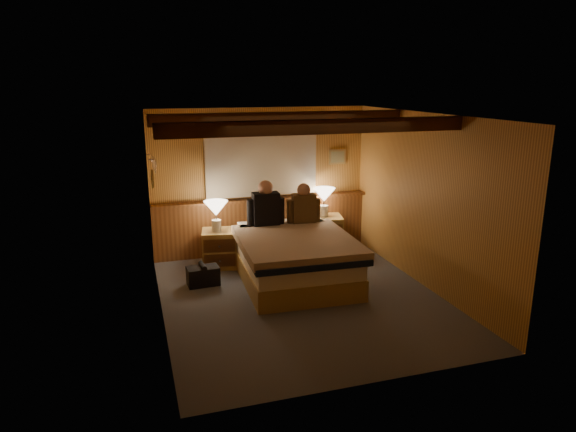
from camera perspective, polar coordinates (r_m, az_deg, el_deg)
name	(u,v)px	position (r m, az deg, el deg)	size (l,w,h in m)	color
floor	(301,298)	(6.94, 1.45, -9.07)	(4.20, 4.20, 0.00)	#50535F
ceiling	(302,115)	(6.36, 1.59, 11.13)	(4.20, 4.20, 0.00)	#B68044
wall_back	(261,181)	(8.52, -3.04, 3.88)	(3.60, 3.60, 0.00)	gold
wall_left	(157,222)	(6.22, -14.38, -0.63)	(4.20, 4.20, 0.00)	gold
wall_right	(425,201)	(7.31, 15.00, 1.59)	(4.20, 4.20, 0.00)	gold
wall_front	(377,265)	(4.69, 9.81, -5.40)	(3.60, 3.60, 0.00)	gold
wainscot	(262,224)	(8.62, -2.87, -0.87)	(3.60, 0.23, 0.94)	brown
curtain_window	(262,163)	(8.39, -2.95, 5.95)	(2.18, 0.09, 1.11)	#3F240F
ceiling_beams	(298,122)	(6.51, 1.15, 10.42)	(3.60, 1.65, 0.16)	#3F240F
coat_rail	(154,162)	(7.68, -14.69, 5.78)	(0.05, 0.55, 0.24)	white
framed_print	(337,157)	(8.86, 5.51, 6.56)	(0.30, 0.04, 0.25)	tan
bed	(295,258)	(7.35, 0.73, -4.68)	(1.64, 2.06, 0.68)	#AF8C4B
nightstand_left	(220,248)	(8.04, -7.60, -3.60)	(0.60, 0.56, 0.58)	#AF8C4B
nightstand_right	(325,234)	(8.68, 4.10, -2.00)	(0.65, 0.61, 0.61)	#AF8C4B
lamp_left	(216,210)	(7.83, -8.00, 0.64)	(0.36, 0.36, 0.48)	silver
lamp_right	(324,196)	(8.55, 4.04, 2.19)	(0.37, 0.37, 0.48)	silver
person_left	(266,206)	(7.77, -2.49, 1.07)	(0.58, 0.25, 0.71)	black
person_right	(304,206)	(7.91, 1.75, 1.09)	(0.53, 0.24, 0.64)	#523C20
duffel_bag	(203,275)	(7.40, -9.41, -6.54)	(0.46, 0.29, 0.32)	black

